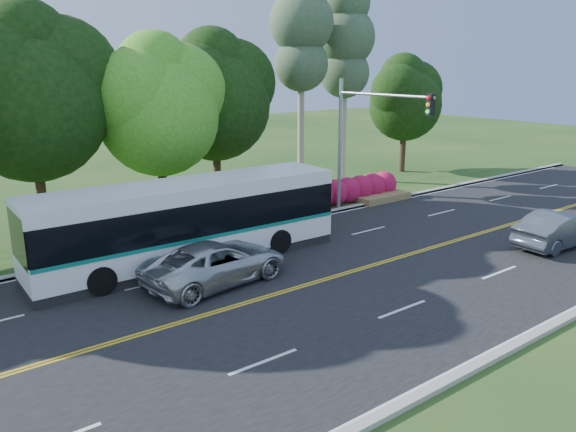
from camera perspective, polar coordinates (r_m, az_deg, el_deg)
ground at (r=21.43m, az=5.38°, el=-6.00°), size 120.00×120.00×0.00m
road at (r=21.43m, az=5.38°, el=-5.98°), size 60.00×14.00×0.02m
curb_north at (r=26.80m, az=-4.99°, el=-1.44°), size 60.00×0.30×0.15m
curb_south at (r=17.33m, az=21.94°, el=-12.20°), size 60.00×0.30×0.15m
grass_verge at (r=28.33m, az=-7.00°, el=-0.63°), size 60.00×4.00×0.10m
lane_markings at (r=21.37m, az=5.20°, el=-6.01°), size 57.60×13.82×0.00m
tree_row at (r=28.08m, az=-20.14°, el=12.27°), size 44.70×9.10×13.84m
bougainvillea_hedge at (r=31.64m, az=5.04°, el=2.35°), size 9.50×2.25×1.50m
traffic_signal at (r=28.55m, az=7.93°, el=8.92°), size 0.42×6.10×7.00m
transit_bus at (r=22.53m, az=-10.05°, el=-0.72°), size 12.54×2.96×3.27m
sedan at (r=27.03m, az=25.85°, el=-1.22°), size 4.79×1.91×1.55m
suv at (r=20.52m, az=-7.33°, el=-4.71°), size 5.77×3.19×1.53m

